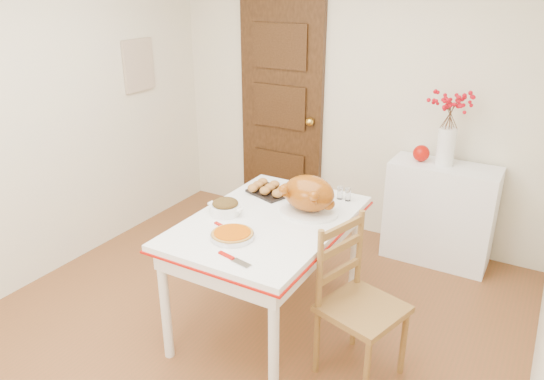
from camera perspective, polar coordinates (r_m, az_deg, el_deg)
The scene contains 18 objects.
floor at distance 3.51m, azimuth -4.90°, elevation -16.57°, with size 3.50×4.00×0.00m, color brown.
wall_back at distance 4.60m, azimuth 9.03°, elevation 10.21°, with size 3.50×0.00×2.50m, color beige.
wall_left at distance 4.13m, azimuth -26.11°, elevation 6.79°, with size 0.00×4.00×2.50m, color beige.
door_back at distance 4.91m, azimuth 1.05°, elevation 8.61°, with size 0.85×0.06×2.06m, color black.
photo_board at distance 4.82m, azimuth -14.67°, elevation 13.34°, with size 0.03×0.35×0.45m, color beige.
sideboard at distance 4.43m, azimuth 18.18°, elevation -2.51°, with size 0.84×0.37×0.84m, color white.
kitchen_table at distance 3.43m, azimuth -0.42°, elevation -9.30°, with size 0.92×1.34×0.80m, color white, non-canonical shape.
chair_oak at distance 3.04m, azimuth 10.12°, elevation -12.56°, with size 0.42×0.42×0.96m, color brown, non-canonical shape.
berry_vase at distance 4.19m, azimuth 19.11°, elevation 6.68°, with size 0.32×0.32×0.62m, color white, non-canonical shape.
apple at distance 4.29m, azimuth 16.32°, elevation 3.96°, with size 0.13×0.13×0.13m, color #A70B04.
turkey_platter at distance 3.27m, azimuth 4.12°, elevation -0.58°, with size 0.40×0.32×0.25m, color #9F4E07, non-canonical shape.
pumpkin_pie at distance 3.00m, azimuth -4.45°, elevation -4.93°, with size 0.26×0.26×0.05m, color #B44900.
stuffing_dish at distance 3.30m, azimuth -5.23°, elevation -1.88°, with size 0.25×0.20×0.10m, color brown, non-canonical shape.
rolls_tray at distance 3.59m, azimuth -0.25°, elevation 0.15°, with size 0.28×0.22×0.08m, color #A96427, non-canonical shape.
pie_server at distance 2.78m, azimuth -4.26°, elevation -7.70°, with size 0.23×0.07×0.01m, color silver, non-canonical shape.
carving_knife at distance 3.11m, azimuth -4.97°, elevation -4.32°, with size 0.24×0.06×0.01m, color silver, non-canonical shape.
drinking_glass at distance 3.64m, azimuth 5.00°, elevation 0.57°, with size 0.06×0.06×0.10m, color white.
shaker_pair at distance 3.53m, azimuth 8.04°, elevation -0.35°, with size 0.10×0.04×0.10m, color white, non-canonical shape.
Camera 1 is at (1.60, -2.21, 2.20)m, focal length 33.73 mm.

